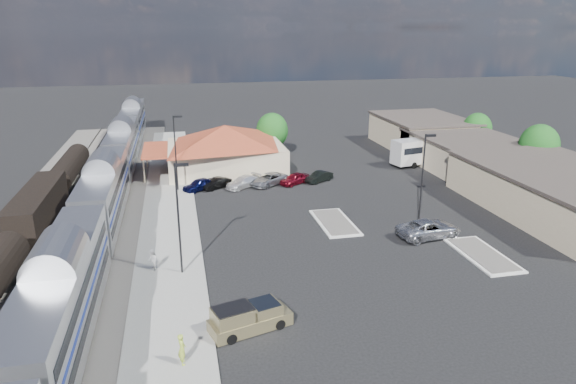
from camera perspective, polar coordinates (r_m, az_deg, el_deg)
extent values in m
plane|color=black|center=(48.28, 1.37, -4.70)|extent=(280.00, 280.00, 0.00)
cube|color=#4C4944|center=(55.49, -22.36, -2.97)|extent=(16.00, 100.00, 0.12)
cube|color=gray|center=(52.64, -13.04, -3.11)|extent=(5.50, 92.00, 0.18)
cube|color=silver|center=(33.98, -23.77, -10.85)|extent=(3.00, 20.00, 5.00)
cube|color=black|center=(35.31, -23.20, -14.79)|extent=(2.20, 16.00, 0.60)
cube|color=silver|center=(53.18, -19.72, -0.13)|extent=(3.00, 20.00, 5.00)
cube|color=black|center=(54.05, -19.42, -2.90)|extent=(2.20, 16.00, 0.60)
cube|color=silver|center=(73.38, -17.87, 4.82)|extent=(3.00, 20.00, 5.00)
cube|color=black|center=(74.01, -17.67, 2.75)|extent=(2.20, 16.00, 0.60)
cube|color=silver|center=(93.93, -16.81, 7.61)|extent=(3.00, 20.00, 5.00)
cube|color=black|center=(94.42, -16.67, 5.97)|extent=(2.20, 16.00, 0.60)
cube|color=black|center=(53.87, -26.04, -1.65)|extent=(2.80, 14.00, 3.60)
cube|color=black|center=(54.47, -25.77, -3.54)|extent=(2.20, 12.00, 0.60)
cylinder|color=black|center=(68.90, -23.15, 2.61)|extent=(2.80, 14.00, 2.80)
cube|color=black|center=(69.35, -22.97, 1.18)|extent=(2.20, 12.00, 0.60)
cube|color=#BFAF8C|center=(69.62, -6.93, 3.83)|extent=(15.00, 12.00, 3.60)
pyramid|color=maroon|center=(68.94, -7.03, 6.33)|extent=(15.30, 12.24, 2.60)
cube|color=maroon|center=(69.06, -14.53, 4.55)|extent=(3.20, 9.60, 0.25)
cube|color=#C6B28C|center=(60.32, 28.19, -0.11)|extent=(14.00, 22.00, 4.20)
cube|color=#3F3833|center=(59.75, 28.51, 1.94)|extent=(14.40, 22.40, 0.30)
cube|color=#C6B28C|center=(74.33, 19.42, 3.99)|extent=(12.00, 18.00, 4.00)
cube|color=#3F3833|center=(73.88, 19.59, 5.60)|extent=(12.40, 18.40, 0.30)
cube|color=#C6B28C|center=(86.19, 14.64, 6.39)|extent=(12.00, 16.00, 4.50)
cube|color=#3F3833|center=(85.77, 14.77, 7.96)|extent=(12.40, 16.40, 0.30)
cube|color=silver|center=(51.05, 5.21, -3.39)|extent=(3.30, 7.50, 0.15)
cube|color=#4C4944|center=(51.02, 5.21, -3.30)|extent=(2.70, 6.90, 0.10)
cube|color=silver|center=(46.84, 20.82, -6.57)|extent=(3.30, 7.50, 0.15)
cube|color=#4C4944|center=(46.80, 20.83, -6.47)|extent=(2.70, 6.90, 0.10)
cylinder|color=black|center=(39.84, -12.06, -3.14)|extent=(0.16, 0.16, 9.00)
cube|color=black|center=(38.53, -11.73, 2.96)|extent=(1.00, 0.25, 0.22)
cylinder|color=black|center=(60.93, -12.37, 4.14)|extent=(0.16, 0.16, 9.00)
cube|color=black|center=(60.08, -12.17, 8.20)|extent=(1.00, 0.25, 0.22)
cylinder|color=black|center=(50.84, 14.67, 1.26)|extent=(0.16, 0.16, 9.00)
cube|color=black|center=(50.05, 15.57, 6.07)|extent=(1.00, 0.25, 0.22)
cylinder|color=#382314|center=(73.10, 25.81, 2.53)|extent=(0.30, 0.30, 2.86)
ellipsoid|color=#164F1A|center=(72.50, 26.10, 4.66)|extent=(4.94, 4.94, 5.46)
cylinder|color=#382314|center=(84.23, 20.07, 4.95)|extent=(0.30, 0.30, 2.55)
ellipsoid|color=#164F1A|center=(83.75, 20.25, 6.61)|extent=(4.41, 4.41, 4.87)
cylinder|color=#382314|center=(76.51, -1.76, 4.88)|extent=(0.30, 0.30, 2.73)
ellipsoid|color=#164F1A|center=(75.96, -1.78, 6.84)|extent=(4.71, 4.71, 5.21)
cube|color=#968A5C|center=(33.89, -4.20, -14.24)|extent=(5.57, 3.31, 0.86)
cube|color=#968A5C|center=(33.54, -4.23, -13.27)|extent=(2.42, 2.30, 0.91)
cube|color=#968A5C|center=(33.49, -4.23, -13.13)|extent=(2.93, 2.45, 1.05)
cylinder|color=black|center=(33.95, -0.91, -14.48)|extent=(0.73, 0.45, 0.69)
cylinder|color=black|center=(35.26, -2.24, -13.17)|extent=(0.73, 0.45, 0.69)
cylinder|color=black|center=(32.78, -6.31, -15.91)|extent=(0.73, 0.45, 0.69)
cylinder|color=black|center=(34.13, -7.46, -14.46)|extent=(0.73, 0.45, 0.69)
imported|color=#B0B2B8|center=(49.02, 15.41, -3.95)|extent=(6.38, 3.60, 1.68)
cube|color=white|center=(75.23, 15.48, 4.59)|extent=(11.98, 4.99, 3.32)
cube|color=black|center=(75.14, 15.50, 4.89)|extent=(11.07, 4.82, 0.88)
cylinder|color=black|center=(77.45, 18.25, 3.44)|extent=(0.92, 0.47, 0.88)
cylinder|color=black|center=(79.08, 17.14, 3.83)|extent=(0.92, 0.47, 0.88)
cylinder|color=black|center=(72.58, 13.81, 2.90)|extent=(0.92, 0.47, 0.88)
cylinder|color=black|center=(74.31, 12.73, 3.33)|extent=(0.92, 0.47, 0.88)
imported|color=#A6BF3B|center=(30.93, -11.70, -16.71)|extent=(0.57, 0.77, 1.92)
imported|color=silver|center=(42.08, -14.83, -7.30)|extent=(0.78, 0.93, 1.73)
imported|color=#0C1040|center=(61.76, -9.82, 0.83)|extent=(4.39, 3.70, 1.42)
imported|color=black|center=(62.17, -7.97, 0.96)|extent=(3.97, 3.26, 1.27)
imported|color=white|center=(62.17, -5.01, 1.11)|extent=(4.97, 4.22, 1.37)
imported|color=gray|center=(62.90, -2.16, 1.41)|extent=(5.64, 4.98, 1.45)
imported|color=maroon|center=(63.25, 0.74, 1.49)|extent=(4.36, 3.58, 1.40)
imported|color=black|center=(64.31, 3.46, 1.69)|extent=(4.08, 3.25, 1.30)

